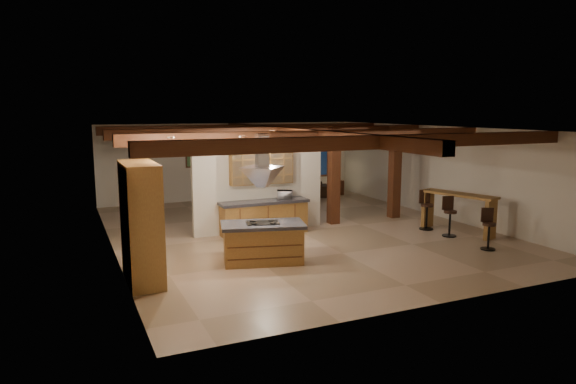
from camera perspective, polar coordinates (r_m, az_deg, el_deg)
name	(u,v)px	position (r m, az deg, el deg)	size (l,w,h in m)	color
ground	(298,231)	(14.61, 1.17, -4.37)	(12.00, 12.00, 0.00)	tan
room_walls	(299,169)	(14.29, 1.20, 2.58)	(12.00, 12.00, 12.00)	beige
ceiling_beams	(299,134)	(14.21, 1.21, 6.51)	(10.00, 12.00, 0.28)	#431C10
timber_posts	(365,164)	(15.94, 8.60, 3.11)	(2.50, 0.30, 2.90)	#431C10
partition_wall	(259,193)	(14.46, -3.25, -0.08)	(3.80, 0.18, 2.20)	beige
pantry_cabinet	(141,223)	(10.58, -15.98, -3.32)	(0.67, 1.60, 2.40)	olive
back_counter	(264,217)	(14.22, -2.67, -2.79)	(2.50, 0.66, 0.94)	olive
upper_display_cabinet	(261,167)	(14.18, -3.00, 2.80)	(1.80, 0.36, 0.95)	olive
range_hood	(262,184)	(11.35, -2.86, 0.86)	(1.10, 1.10, 1.40)	silver
back_windows	(299,157)	(20.85, 1.22, 3.90)	(2.70, 0.07, 1.70)	#431C10
framed_art	(194,156)	(19.40, -10.38, 3.95)	(0.65, 0.05, 0.85)	#431C10
recessed_cans	(232,135)	(11.48, -6.19, 6.36)	(3.16, 2.46, 0.03)	silver
kitchen_island	(263,242)	(11.61, -2.81, -5.60)	(2.04, 1.42, 0.92)	olive
dining_table	(249,205)	(16.98, -4.38, -1.45)	(1.69, 0.94, 0.59)	#381C0E
sofa	(299,188)	(20.28, 1.25, 0.41)	(2.25, 0.88, 0.66)	black
microwave	(285,195)	(14.34, -0.37, -0.31)	(0.43, 0.29, 0.24)	silver
bar_counter	(458,206)	(15.02, 18.36, -1.51)	(1.15, 2.21, 1.13)	olive
side_table	(336,187)	(20.83, 5.35, 0.50)	(0.47, 0.47, 0.58)	#431C10
table_lamp	(336,174)	(20.75, 5.38, 2.01)	(0.31, 0.31, 0.37)	black
bar_stool_a	(488,229)	(13.56, 21.38, -3.82)	(0.38, 0.39, 1.02)	black
bar_stool_b	(449,216)	(14.61, 17.49, -2.59)	(0.39, 0.40, 1.08)	black
bar_stool_c	(426,210)	(15.26, 15.11, -1.90)	(0.40, 0.41, 1.13)	black
dining_chairs	(249,195)	(16.92, -4.39, -0.33)	(2.37, 2.37, 1.24)	#431C10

